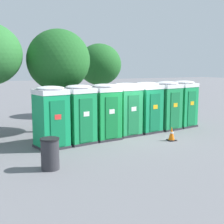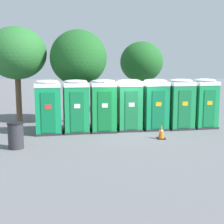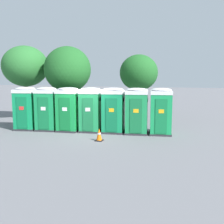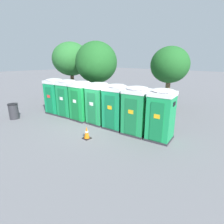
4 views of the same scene
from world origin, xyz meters
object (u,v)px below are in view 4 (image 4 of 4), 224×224
(portapotty_3, at_px, (98,103))
(portapotty_6, at_px, (161,115))
(portapotty_0, at_px, (55,96))
(trash_can, at_px, (14,111))
(street_tree_2, at_px, (96,63))
(traffic_cone, at_px, (87,133))
(street_tree_0, at_px, (170,65))
(street_tree_1, at_px, (71,59))
(portapotty_5, at_px, (136,110))
(portapotty_1, at_px, (68,98))
(portapotty_2, at_px, (82,101))
(portapotty_4, at_px, (116,106))

(portapotty_3, relative_size, portapotty_6, 1.00)
(portapotty_0, relative_size, trash_can, 2.45)
(street_tree_2, xyz_separation_m, traffic_cone, (3.90, -4.17, -3.28))
(portapotty_6, relative_size, street_tree_0, 0.53)
(street_tree_1, bearing_deg, trash_can, -76.64)
(portapotty_5, xyz_separation_m, portapotty_6, (1.29, 0.24, 0.00))
(portapotty_5, xyz_separation_m, street_tree_1, (-8.63, 1.93, 2.56))
(portapotty_3, relative_size, trash_can, 2.45)
(portapotty_1, relative_size, street_tree_1, 0.48)
(portapotty_0, bearing_deg, traffic_cone, -13.52)
(trash_can, bearing_deg, traffic_cone, 13.62)
(portapotty_6, relative_size, street_tree_1, 0.48)
(portapotty_5, xyz_separation_m, street_tree_2, (-5.25, 1.94, 2.31))
(street_tree_0, bearing_deg, portapotty_1, -120.63)
(portapotty_6, height_order, street_tree_0, street_tree_0)
(portapotty_1, height_order, trash_can, portapotty_1)
(portapotty_0, bearing_deg, street_tree_1, 125.98)
(portapotty_1, xyz_separation_m, street_tree_1, (-3.42, 2.70, 2.56))
(portapotty_2, xyz_separation_m, portapotty_4, (2.59, 0.46, 0.00))
(street_tree_2, distance_m, traffic_cone, 6.59)
(portapotty_1, height_order, traffic_cone, portapotty_1)
(portapotty_3, distance_m, portapotty_5, 2.63)
(portapotty_0, relative_size, portapotty_3, 1.00)
(portapotty_2, relative_size, traffic_cone, 3.97)
(portapotty_2, relative_size, portapotty_3, 1.00)
(portapotty_1, relative_size, portapotty_3, 1.00)
(portapotty_3, distance_m, street_tree_1, 6.91)
(portapotty_6, distance_m, street_tree_0, 6.56)
(portapotty_0, height_order, street_tree_2, street_tree_2)
(portapotty_3, bearing_deg, street_tree_1, 159.55)
(portapotty_6, distance_m, street_tree_2, 7.15)
(street_tree_1, bearing_deg, street_tree_0, 28.28)
(portapotty_1, xyz_separation_m, trash_can, (-2.09, -2.91, -0.76))
(portapotty_1, distance_m, portapotty_4, 3.95)
(portapotty_0, bearing_deg, portapotty_6, 9.00)
(portapotty_2, bearing_deg, street_tree_1, 151.86)
(portapotty_5, bearing_deg, portapotty_2, -171.36)
(portapotty_6, bearing_deg, street_tree_0, 114.33)
(portapotty_1, relative_size, portapotty_2, 1.00)
(portapotty_3, xyz_separation_m, portapotty_6, (3.91, 0.55, -0.00))
(portapotty_2, relative_size, portapotty_5, 1.00)
(portapotty_5, relative_size, traffic_cone, 3.97)
(portapotty_0, distance_m, portapotty_3, 3.95)
(portapotty_2, bearing_deg, portapotty_6, 9.11)
(portapotty_3, height_order, portapotty_4, same)
(street_tree_2, bearing_deg, portapotty_5, -20.28)
(portapotty_4, bearing_deg, portapotty_5, 6.00)
(portapotty_1, height_order, portapotty_2, same)
(portapotty_4, relative_size, traffic_cone, 3.97)
(portapotty_0, distance_m, street_tree_0, 8.91)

